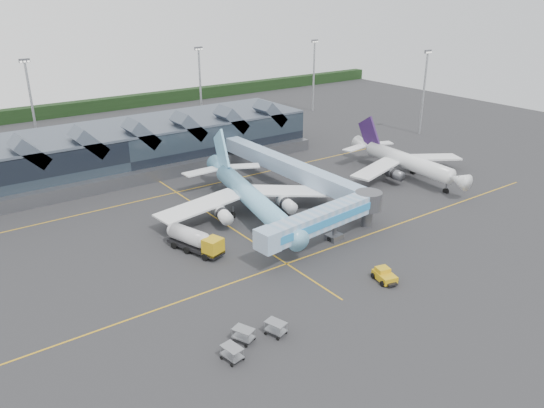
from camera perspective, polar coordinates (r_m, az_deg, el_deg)
ground at (r=83.82m, az=-1.74°, el=-4.31°), size 260.00×260.00×0.00m
taxi_stripes at (r=91.50m, az=-5.26°, el=-2.02°), size 120.00×60.00×0.01m
tree_line_far at (r=180.80m, az=-21.99°, el=9.34°), size 260.00×4.00×4.00m
terminal at (r=120.13m, az=-16.68°, el=5.56°), size 90.00×22.25×12.52m
light_masts at (r=142.16m, az=-9.17°, el=11.85°), size 132.40×42.56×22.45m
main_airliner at (r=93.27m, az=-2.57°, el=1.01°), size 33.40×38.99×12.61m
regional_jet at (r=116.26m, az=14.03°, el=4.58°), size 29.39×32.12×11.02m
jet_bridge at (r=83.20m, az=6.34°, el=-1.35°), size 26.06×6.38×6.19m
fuel_truck at (r=81.70m, az=-8.43°, el=-3.75°), size 5.45×10.52×3.54m
pushback_tug at (r=75.11m, az=12.00°, el=-7.53°), size 3.14×4.23×1.73m
baggage_carts at (r=61.54m, az=-2.28°, el=-14.17°), size 8.54×4.71×1.67m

